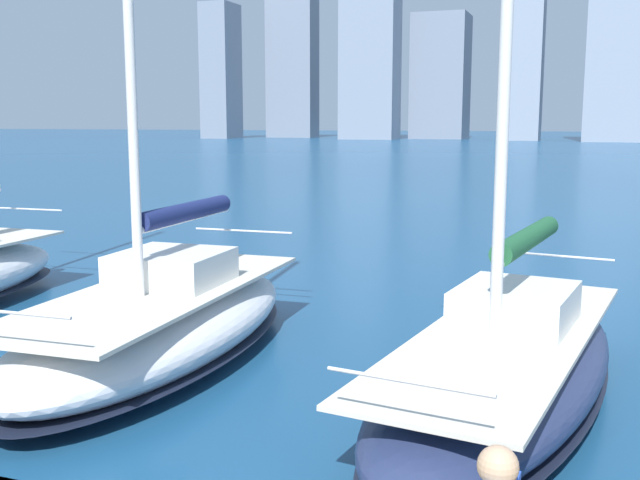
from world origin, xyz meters
The scene contains 3 objects.
city_skyline centered at (-0.67, -160.67, 19.54)m, with size 163.18×23.92×53.53m.
sailboat_forest centered at (-3.15, -6.49, 0.63)m, with size 3.73×8.59×9.41m.
sailboat_navy centered at (2.52, -6.58, 0.70)m, with size 3.17×7.91×9.97m.
Camera 1 is at (-4.14, 3.94, 4.01)m, focal length 42.00 mm.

